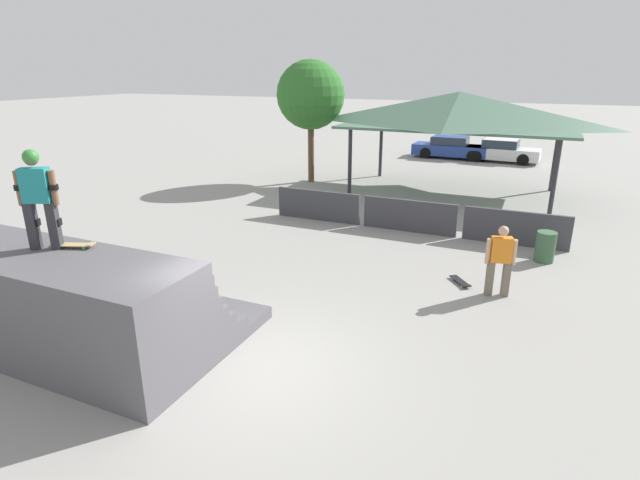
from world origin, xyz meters
TOP-DOWN VIEW (x-y plane):
  - ground_plane at (0.00, 0.00)m, footprint 160.00×160.00m
  - quarter_pipe_ramp at (-3.58, -0.72)m, footprint 5.91×3.77m
  - skater_on_deck at (-3.75, -0.80)m, footprint 0.75×0.49m
  - skateboard_on_deck at (-3.33, -0.58)m, footprint 0.80×0.47m
  - bystander_walking at (3.66, 4.89)m, footprint 0.68×0.35m
  - skateboard_on_ground at (2.79, 5.23)m, footprint 0.63×0.72m
  - barrier_fence at (0.54, 8.86)m, footprint 9.56×0.12m
  - pavilion_shelter at (0.86, 14.92)m, footprint 9.15×5.02m
  - tree_beside_pavilion at (-5.63, 14.53)m, footprint 3.06×3.06m
  - trash_bin at (4.63, 7.72)m, footprint 0.52×0.52m
  - parked_car_blue at (-0.79, 23.87)m, footprint 4.47×1.73m
  - parked_car_white at (2.07, 23.82)m, footprint 4.19×1.92m

SIDE VIEW (x-z plane):
  - ground_plane at x=0.00m, z-range 0.00..0.00m
  - skateboard_on_ground at x=2.79m, z-range 0.01..0.10m
  - trash_bin at x=4.63m, z-range 0.00..0.85m
  - barrier_fence at x=0.54m, z-range 0.00..1.05m
  - parked_car_white at x=2.07m, z-range -0.04..1.24m
  - parked_car_blue at x=-0.79m, z-range -0.03..1.24m
  - quarter_pipe_ramp at x=-3.58m, z-range -0.13..1.83m
  - bystander_walking at x=3.66m, z-range 0.09..1.80m
  - skateboard_on_deck at x=-3.33m, z-range 1.98..2.06m
  - skater_on_deck at x=-3.75m, z-range 2.10..3.89m
  - pavilion_shelter at x=0.86m, z-range 1.36..5.55m
  - tree_beside_pavilion at x=-5.63m, z-range 1.19..6.67m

